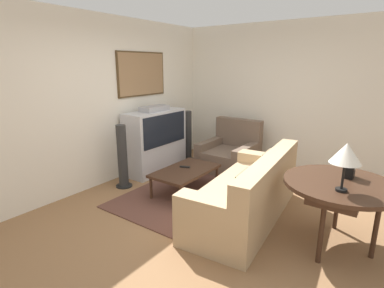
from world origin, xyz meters
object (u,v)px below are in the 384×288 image
(table_lamp, at_px, (346,154))
(speaker_tower_left, at_px, (122,158))
(speaker_tower_right, at_px, (188,137))
(tv, at_px, (156,141))
(console_table, at_px, (340,188))
(coffee_table, at_px, (185,172))
(armchair, at_px, (230,154))
(couch, at_px, (248,195))
(mantel_clock, at_px, (350,168))

(table_lamp, relative_size, speaker_tower_left, 0.47)
(speaker_tower_right, bearing_deg, tv, 174.42)
(console_table, distance_m, table_lamp, 0.50)
(table_lamp, height_order, speaker_tower_left, table_lamp)
(speaker_tower_right, bearing_deg, table_lamp, -119.55)
(speaker_tower_right, bearing_deg, coffee_table, -144.81)
(console_table, bearing_deg, coffee_table, 85.22)
(tv, distance_m, coffee_table, 1.19)
(speaker_tower_right, bearing_deg, armchair, -89.47)
(couch, relative_size, mantel_clock, 9.86)
(coffee_table, distance_m, speaker_tower_left, 1.05)
(speaker_tower_left, bearing_deg, tv, 5.58)
(tv, xyz_separation_m, console_table, (-0.67, -3.23, 0.10))
(tv, height_order, mantel_clock, tv)
(table_lamp, bearing_deg, armchair, 50.45)
(armchair, xyz_separation_m, table_lamp, (-1.81, -2.20, 0.84))
(speaker_tower_left, height_order, speaker_tower_right, same)
(tv, bearing_deg, table_lamp, -105.74)
(armchair, height_order, console_table, armchair)
(console_table, distance_m, mantel_clock, 0.27)
(speaker_tower_right, bearing_deg, couch, -126.31)
(tv, height_order, table_lamp, table_lamp)
(mantel_clock, bearing_deg, table_lamp, 179.86)
(coffee_table, bearing_deg, console_table, -94.78)
(console_table, bearing_deg, couch, 88.81)
(console_table, bearing_deg, speaker_tower_left, 93.78)
(tv, xyz_separation_m, table_lamp, (-0.92, -3.27, 0.54))
(armchair, distance_m, table_lamp, 2.97)
(mantel_clock, height_order, speaker_tower_right, speaker_tower_right)
(table_lamp, bearing_deg, mantel_clock, -0.14)
(tv, relative_size, speaker_tower_right, 1.19)
(mantel_clock, xyz_separation_m, speaker_tower_right, (1.35, 3.18, -0.37))
(armchair, bearing_deg, coffee_table, -90.52)
(tv, relative_size, armchair, 1.27)
(armchair, bearing_deg, speaker_tower_right, -179.32)
(console_table, bearing_deg, mantel_clock, -11.65)
(tv, relative_size, coffee_table, 1.14)
(armchair, xyz_separation_m, console_table, (-1.57, -2.15, 0.40))
(console_table, bearing_deg, speaker_tower_right, 63.63)
(tv, height_order, armchair, tv)
(console_table, relative_size, speaker_tower_right, 1.12)
(coffee_table, bearing_deg, tv, 64.97)
(tv, height_order, couch, tv)
(couch, distance_m, speaker_tower_left, 2.11)
(coffee_table, distance_m, speaker_tower_right, 1.69)
(coffee_table, relative_size, table_lamp, 2.23)
(tv, bearing_deg, speaker_tower_right, -5.58)
(console_table, xyz_separation_m, speaker_tower_left, (-0.21, 3.14, -0.20))
(tv, distance_m, table_lamp, 3.44)
(armchair, xyz_separation_m, speaker_tower_right, (-0.01, 0.99, 0.20))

